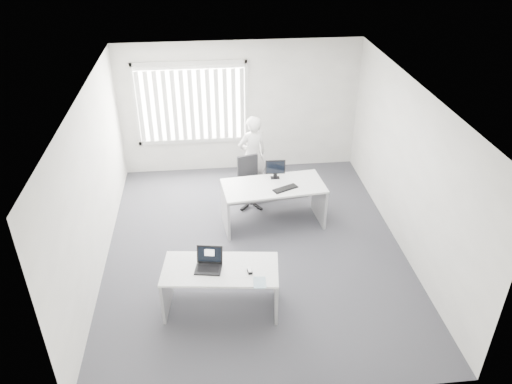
{
  "coord_description": "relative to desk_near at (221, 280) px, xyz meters",
  "views": [
    {
      "loc": [
        -0.71,
        -6.84,
        5.24
      ],
      "look_at": [
        0.03,
        0.15,
        1.04
      ],
      "focal_mm": 35.0,
      "sensor_mm": 36.0,
      "label": 1
    }
  ],
  "objects": [
    {
      "name": "ceiling",
      "position": [
        0.63,
        1.38,
        2.27
      ],
      "size": [
        5.0,
        6.0,
        0.02
      ],
      "primitive_type": "cube",
      "color": "silver",
      "rests_on": "wall_back"
    },
    {
      "name": "monitor",
      "position": [
        1.1,
        2.35,
        0.46
      ],
      "size": [
        0.36,
        0.12,
        0.36
      ],
      "primitive_type": null,
      "rotation": [
        0.0,
        0.0,
        -0.03
      ],
      "color": "black",
      "rests_on": "desk_far"
    },
    {
      "name": "mouse",
      "position": [
        0.4,
        -0.13,
        0.23
      ],
      "size": [
        0.07,
        0.11,
        0.04
      ],
      "primitive_type": null,
      "rotation": [
        0.0,
        0.0,
        0.12
      ],
      "color": "#A9A9AB",
      "rests_on": "paper_sheet"
    },
    {
      "name": "booklet",
      "position": [
        0.52,
        -0.36,
        0.21
      ],
      "size": [
        0.18,
        0.25,
        0.01
      ],
      "primitive_type": "cube",
      "rotation": [
        0.0,
        0.0,
        -0.07
      ],
      "color": "white",
      "rests_on": "desk_near"
    },
    {
      "name": "wall_back",
      "position": [
        0.63,
        4.38,
        0.87
      ],
      "size": [
        5.0,
        0.02,
        2.8
      ],
      "primitive_type": "cube",
      "color": "silver",
      "rests_on": "ground"
    },
    {
      "name": "laptop",
      "position": [
        -0.17,
        -0.02,
        0.35
      ],
      "size": [
        0.42,
        0.39,
        0.28
      ],
      "primitive_type": null,
      "rotation": [
        0.0,
        0.0,
        -0.18
      ],
      "color": "black",
      "rests_on": "desk_near"
    },
    {
      "name": "paper_sheet",
      "position": [
        0.35,
        -0.12,
        0.21
      ],
      "size": [
        0.34,
        0.25,
        0.0
      ],
      "primitive_type": "cube",
      "rotation": [
        0.0,
        0.0,
        -0.07
      ],
      "color": "white",
      "rests_on": "desk_near"
    },
    {
      "name": "ground",
      "position": [
        0.63,
        1.38,
        -0.53
      ],
      "size": [
        6.0,
        6.0,
        0.0
      ],
      "primitive_type": "plane",
      "color": "#494950",
      "rests_on": "ground"
    },
    {
      "name": "keyboard",
      "position": [
        1.23,
        1.93,
        0.29
      ],
      "size": [
        0.47,
        0.33,
        0.02
      ],
      "primitive_type": "cube",
      "rotation": [
        0.0,
        0.0,
        0.44
      ],
      "color": "black",
      "rests_on": "desk_far"
    },
    {
      "name": "wall_front",
      "position": [
        0.63,
        -1.62,
        0.87
      ],
      "size": [
        5.0,
        0.02,
        2.8
      ],
      "primitive_type": "cube",
      "color": "silver",
      "rests_on": "ground"
    },
    {
      "name": "wall_left",
      "position": [
        -1.87,
        1.38,
        0.87
      ],
      "size": [
        0.02,
        6.0,
        2.8
      ],
      "primitive_type": "cube",
      "color": "silver",
      "rests_on": "ground"
    },
    {
      "name": "desk_near",
      "position": [
        0.0,
        0.0,
        0.0
      ],
      "size": [
        1.7,
        0.95,
        0.74
      ],
      "rotation": [
        0.0,
        0.0,
        -0.12
      ],
      "color": "white",
      "rests_on": "ground"
    },
    {
      "name": "blinds",
      "position": [
        -0.37,
        4.28,
        0.99
      ],
      "size": [
        2.2,
        0.1,
        1.5
      ],
      "primitive_type": null,
      "color": "white",
      "rests_on": "wall_back"
    },
    {
      "name": "desk_far",
      "position": [
        1.04,
        2.09,
        0.06
      ],
      "size": [
        1.86,
        1.01,
        0.82
      ],
      "rotation": [
        0.0,
        0.0,
        0.1
      ],
      "color": "white",
      "rests_on": "ground"
    },
    {
      "name": "person",
      "position": [
        0.79,
        3.31,
        0.28
      ],
      "size": [
        0.69,
        0.56,
        1.63
      ],
      "primitive_type": "imported",
      "rotation": [
        0.0,
        0.0,
        3.47
      ],
      "color": "silver",
      "rests_on": "ground"
    },
    {
      "name": "wall_right",
      "position": [
        3.13,
        1.38,
        0.87
      ],
      "size": [
        0.02,
        6.0,
        2.8
      ],
      "primitive_type": "cube",
      "color": "silver",
      "rests_on": "ground"
    },
    {
      "name": "office_chair",
      "position": [
        0.69,
        2.86,
        -0.23
      ],
      "size": [
        0.67,
        0.67,
        0.97
      ],
      "rotation": [
        0.0,
        0.0,
        0.24
      ],
      "color": "black",
      "rests_on": "ground"
    },
    {
      "name": "window",
      "position": [
        -0.37,
        4.34,
        1.02
      ],
      "size": [
        2.32,
        0.06,
        1.76
      ],
      "primitive_type": "cube",
      "color": "#BBBAB6",
      "rests_on": "wall_back"
    }
  ]
}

